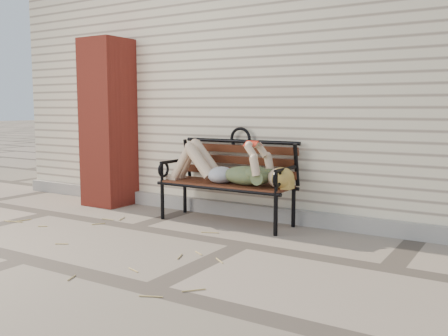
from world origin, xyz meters
The scene contains 7 objects.
ground centered at (0.00, 0.00, 0.00)m, with size 80.00×80.00×0.00m, color gray.
house_wall centered at (0.00, 3.00, 1.50)m, with size 8.00×4.00×3.00m, color #F3E4BE.
foundation_strip centered at (0.00, 0.97, 0.07)m, with size 8.00×0.10×0.15m, color #ADA69C.
brick_pillar centered at (-2.30, 0.75, 1.00)m, with size 0.50×0.50×2.00m, color #AF3727.
garden_bench centered at (-0.56, 0.73, 0.55)m, with size 1.51×0.60×0.98m.
reading_woman centered at (-0.55, 0.61, 0.58)m, with size 1.43×0.32×0.45m.
straw_scatter centered at (-1.05, -0.46, 0.01)m, with size 2.54×1.69×0.01m.
Camera 1 is at (2.08, -3.67, 1.18)m, focal length 40.00 mm.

